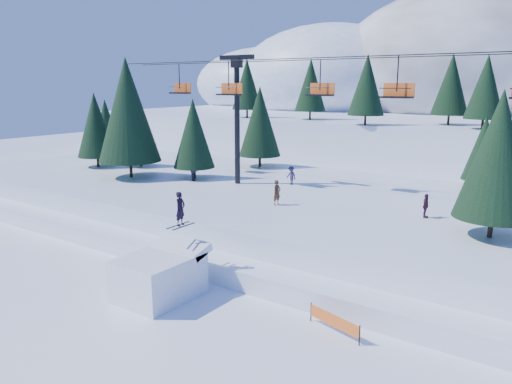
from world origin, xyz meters
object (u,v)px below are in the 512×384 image
Objects in this scene: chairlift at (364,103)px; banner_near at (334,321)px; jump_kicker at (161,274)px; banner_far at (449,327)px.

banner_near is (5.09, -14.09, -8.78)m from chairlift.
banner_near is at bearing 10.25° from jump_kicker.
banner_far is (4.21, 2.31, 0.00)m from banner_near.
jump_kicker is at bearing -103.63° from chairlift.
jump_kicker reaches higher than banner_far.
chairlift is 17.38m from banner_far.
chairlift reaches higher than banner_far.
jump_kicker is 13.69m from banner_far.
chairlift reaches higher than jump_kicker.
jump_kicker is 9.06m from banner_near.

